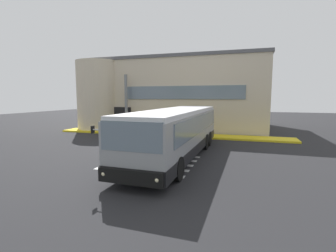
{
  "coord_description": "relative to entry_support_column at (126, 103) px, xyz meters",
  "views": [
    {
      "loc": [
        6.54,
        -15.79,
        3.37
      ],
      "look_at": [
        1.76,
        -0.63,
        1.5
      ],
      "focal_mm": 26.11,
      "sensor_mm": 36.0,
      "label": 1
    }
  ],
  "objects": [
    {
      "name": "ground_plane",
      "position": [
        4.35,
        -5.4,
        -2.84
      ],
      "size": [
        80.0,
        90.0,
        0.02
      ],
      "primitive_type": "cube",
      "color": "#232326",
      "rests_on": "ground"
    },
    {
      "name": "bay_paint_stripes",
      "position": [
        6.35,
        -9.6,
        -2.83
      ],
      "size": [
        4.4,
        3.96,
        0.01
      ],
      "color": "silver",
      "rests_on": "ground"
    },
    {
      "name": "terminal_building",
      "position": [
        3.69,
        6.14,
        0.83
      ],
      "size": [
        18.92,
        13.8,
        7.33
      ],
      "color": "beige",
      "rests_on": "ground"
    },
    {
      "name": "boarding_curb",
      "position": [
        4.35,
        -0.6,
        -2.76
      ],
      "size": [
        21.12,
        2.0,
        0.15
      ],
      "primitive_type": "cube",
      "color": "yellow",
      "rests_on": "ground"
    },
    {
      "name": "entry_support_column",
      "position": [
        0.0,
        0.0,
        0.0
      ],
      "size": [
        0.28,
        0.28,
        5.36
      ],
      "primitive_type": "cylinder",
      "color": "slate",
      "rests_on": "boarding_curb"
    },
    {
      "name": "bus_main_foreground",
      "position": [
        7.28,
        -8.05,
        -1.5
      ],
      "size": [
        3.22,
        11.62,
        2.7
      ],
      "color": "gray",
      "rests_on": "ground"
    },
    {
      "name": "passenger_near_column",
      "position": [
        0.8,
        -1.15,
        -1.75
      ],
      "size": [
        0.57,
        0.32,
        1.68
      ],
      "color": "#1E2338",
      "rests_on": "boarding_curb"
    },
    {
      "name": "passenger_by_doorway",
      "position": [
        1.85,
        -1.01,
        -1.75
      ],
      "size": [
        0.4,
        0.49,
        1.68
      ],
      "color": "#4C4233",
      "rests_on": "boarding_curb"
    },
    {
      "name": "passenger_at_curb_edge",
      "position": [
        2.31,
        -0.38,
        -1.75
      ],
      "size": [
        0.52,
        0.39,
        1.68
      ],
      "color": "#1E2338",
      "rests_on": "boarding_curb"
    }
  ]
}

